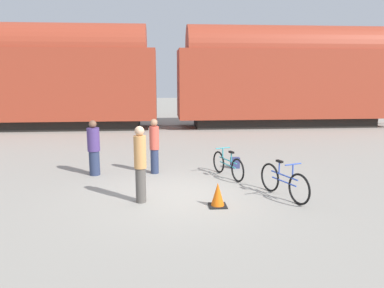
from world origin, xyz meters
The scene contains 11 objects.
ground_plane centered at (0.00, 0.00, 0.00)m, with size 80.00×80.00×0.00m, color gray.
freight_train centered at (0.00, 12.03, 2.98)m, with size 25.50×2.80×5.61m.
rail_near centered at (0.00, 11.31, 0.01)m, with size 37.50×0.07×0.01m, color #4C4238.
rail_far centered at (0.00, 12.75, 0.01)m, with size 37.50×0.07×0.01m, color #4C4238.
bicycle_teal centered at (1.50, 1.49, 0.35)m, with size 0.64×1.67×0.82m.
bicycle_blue centered at (2.50, -0.46, 0.38)m, with size 0.67×1.73×0.91m.
person_in_purple centered at (-2.38, 2.05, 0.81)m, with size 0.36×0.36×1.63m.
person_in_red centered at (-0.61, 2.10, 0.85)m, with size 0.28×0.28×1.65m.
person_in_tan centered at (-0.90, -0.49, 0.92)m, with size 0.28×0.28×1.79m.
backpack centered at (1.92, 2.52, 0.17)m, with size 0.28×0.20×0.34m.
traffic_cone centered at (0.83, -0.94, 0.25)m, with size 0.40×0.40×0.55m.
Camera 1 is at (-0.44, -8.89, 2.92)m, focal length 35.00 mm.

